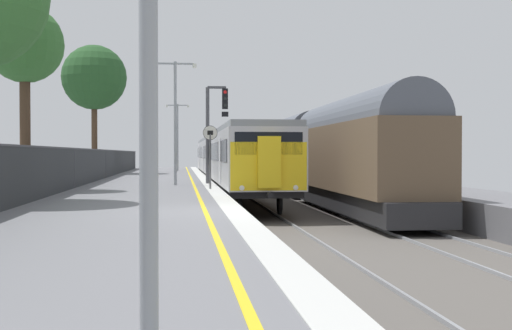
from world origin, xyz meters
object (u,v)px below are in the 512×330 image
speed_limit_sign (210,149)px  background_tree_left (93,80)px  freight_train_adjacent_track (273,152)px  signal_gantry (213,123)px  platform_lamp_mid (175,112)px  background_tree_right (23,48)px  commuter_train_at_platform (227,157)px  platform_lamp_far (178,131)px

speed_limit_sign → background_tree_left: 24.50m
freight_train_adjacent_track → signal_gantry: signal_gantry is taller
platform_lamp_mid → background_tree_right: 7.38m
background_tree_left → commuter_train_at_platform: bearing=-34.9°
speed_limit_sign → background_tree_right: size_ratio=0.35×
background_tree_left → signal_gantry: bearing=-65.6°
freight_train_adjacent_track → speed_limit_sign: (-5.85, -22.48, 0.09)m
signal_gantry → platform_lamp_far: (-1.83, 24.49, 0.39)m
signal_gantry → background_tree_right: (-7.83, -4.89, 2.70)m
freight_train_adjacent_track → signal_gantry: size_ratio=13.08×
commuter_train_at_platform → platform_lamp_far: (-3.30, 13.42, 2.10)m
commuter_train_at_platform → speed_limit_sign: (-1.85, -16.06, 0.41)m
commuter_train_at_platform → background_tree_right: 18.98m
platform_lamp_mid → platform_lamp_far: size_ratio=1.00×
commuter_train_at_platform → speed_limit_sign: 16.17m
freight_train_adjacent_track → background_tree_right: size_ratio=8.42×
platform_lamp_mid → platform_lamp_far: (0.00, 25.73, -0.01)m
commuter_train_at_platform → platform_lamp_far: bearing=103.8°
freight_train_adjacent_track → platform_lamp_mid: size_ratio=10.82×
freight_train_adjacent_track → platform_lamp_mid: 20.19m
background_tree_left → background_tree_right: 22.60m
commuter_train_at_platform → background_tree_left: bearing=145.1°
signal_gantry → platform_lamp_far: platform_lamp_far is taller
speed_limit_sign → platform_lamp_mid: bearing=111.2°
background_tree_left → background_tree_right: background_tree_left is taller
commuter_train_at_platform → background_tree_left: size_ratio=4.34×
signal_gantry → platform_lamp_far: 24.56m
commuter_train_at_platform → background_tree_left: (-9.49, 6.61, 5.67)m
speed_limit_sign → platform_lamp_far: (-1.45, 29.48, 1.69)m
commuter_train_at_platform → signal_gantry: bearing=-97.5°
speed_limit_sign → platform_lamp_far: platform_lamp_far is taller
background_tree_left → background_tree_right: size_ratio=1.29×
speed_limit_sign → platform_lamp_mid: 4.36m
signal_gantry → background_tree_left: (-8.03, 17.68, 3.96)m
speed_limit_sign → background_tree_right: (-7.45, 0.10, 4.01)m
platform_lamp_far → signal_gantry: bearing=-85.7°
commuter_train_at_platform → background_tree_right: (-9.29, -15.96, 4.41)m
commuter_train_at_platform → platform_lamp_mid: bearing=-105.0°
background_tree_right → platform_lamp_mid: bearing=31.3°
commuter_train_at_platform → speed_limit_sign: size_ratio=15.75×
commuter_train_at_platform → platform_lamp_mid: size_ratio=7.18×
speed_limit_sign → platform_lamp_far: 29.56m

